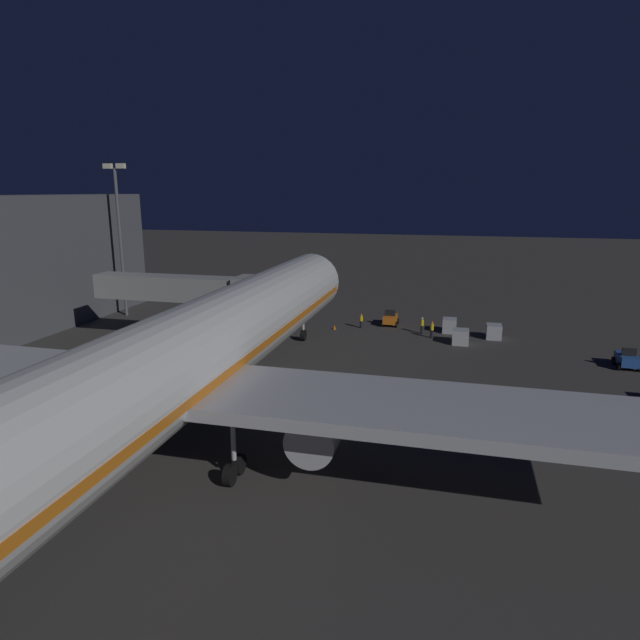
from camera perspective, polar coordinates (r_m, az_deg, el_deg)
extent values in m
plane|color=#383533|center=(46.73, -6.18, -6.33)|extent=(320.00, 320.00, 0.00)
cylinder|color=silver|center=(34.49, -13.34, -3.52)|extent=(6.17, 56.97, 6.17)
sphere|color=silver|center=(60.51, -0.89, 4.09)|extent=(6.04, 6.04, 6.04)
cube|color=orange|center=(34.63, -13.30, -4.25)|extent=(6.23, 54.69, 0.50)
cube|color=black|center=(58.58, -1.37, 4.84)|extent=(3.39, 1.40, 0.90)
cube|color=#B7BABF|center=(32.60, -15.41, -6.65)|extent=(52.86, 7.29, 0.70)
cylinder|color=#B7BABF|center=(31.07, 0.16, -10.87)|extent=(2.73, 5.67, 2.73)
cylinder|color=black|center=(33.60, 1.35, -8.93)|extent=(2.32, 0.15, 2.32)
cylinder|color=#B7BABF|center=(38.84, -25.85, -7.19)|extent=(2.73, 5.67, 2.73)
cylinder|color=black|center=(40.89, -23.32, -5.92)|extent=(2.32, 0.15, 2.32)
cylinder|color=#B7BABF|center=(57.92, -1.78, 0.03)|extent=(0.28, 0.28, 2.22)
cylinder|color=black|center=(58.34, -1.77, -1.60)|extent=(0.45, 1.20, 1.20)
cylinder|color=#B7BABF|center=(30.97, -9.09, -12.46)|extent=(0.28, 0.28, 2.22)
cylinder|color=black|center=(32.27, -8.51, -14.72)|extent=(0.45, 1.20, 1.20)
cylinder|color=black|center=(31.23, -9.46, -15.78)|extent=(0.45, 1.20, 1.20)
cylinder|color=#B7BABF|center=(34.94, -22.07, -10.22)|extent=(0.28, 0.28, 2.22)
cylinder|color=black|center=(36.10, -21.21, -12.34)|extent=(0.45, 1.20, 1.20)
cylinder|color=black|center=(35.17, -22.45, -13.16)|extent=(0.45, 1.20, 1.20)
cube|color=#9E9E99|center=(58.35, -15.10, 3.27)|extent=(17.31, 2.60, 2.50)
cube|color=#9E9E99|center=(54.67, -7.13, 2.97)|extent=(3.20, 3.40, 3.00)
cube|color=black|center=(54.19, -5.75, 2.91)|extent=(0.70, 3.20, 2.70)
cylinder|color=#B7BABF|center=(55.79, -7.99, -0.60)|extent=(0.56, 0.56, 4.65)
cylinder|color=black|center=(56.10, -7.35, -2.65)|extent=(0.25, 0.60, 0.60)
cylinder|color=black|center=(56.54, -8.48, -2.56)|extent=(0.25, 0.60, 0.60)
cylinder|color=#59595E|center=(73.16, -20.19, 7.50)|extent=(0.40, 0.40, 18.39)
cube|color=#F9EFC6|center=(72.42, -20.20, 14.95)|extent=(1.10, 0.50, 0.60)
cube|color=#F9EFC6|center=(73.43, -21.41, 14.82)|extent=(1.10, 0.50, 0.60)
cube|color=orange|center=(65.41, 7.39, 0.13)|extent=(1.50, 2.55, 0.90)
cube|color=black|center=(64.86, 7.37, 0.74)|extent=(1.20, 0.20, 0.70)
cylinder|color=black|center=(66.29, 8.17, -0.12)|extent=(0.24, 0.70, 0.70)
cylinder|color=black|center=(66.47, 6.78, -0.04)|extent=(0.24, 0.70, 0.70)
cylinder|color=black|center=(64.56, 7.99, -0.48)|extent=(0.24, 0.70, 0.70)
cylinder|color=black|center=(64.75, 6.57, -0.39)|extent=(0.24, 0.70, 0.70)
cube|color=#234C9E|center=(56.78, 29.52, -3.61)|extent=(1.50, 2.66, 0.90)
cube|color=black|center=(56.20, 29.71, -2.95)|extent=(1.20, 0.20, 0.70)
cylinder|color=black|center=(57.98, 30.00, -3.81)|extent=(0.24, 0.70, 0.70)
cylinder|color=black|center=(57.55, 28.45, -3.74)|extent=(0.24, 0.70, 0.70)
cylinder|color=black|center=(56.27, 30.50, -4.35)|extent=(0.24, 0.70, 0.70)
cylinder|color=black|center=(55.82, 28.90, -4.29)|extent=(0.24, 0.70, 0.70)
cube|color=#B7BABF|center=(62.03, 17.79, -1.17)|extent=(1.58, 1.86, 1.56)
cube|color=#B7BABF|center=(58.90, 14.54, -1.72)|extent=(1.68, 1.87, 1.55)
cube|color=#B7BABF|center=(63.38, 13.45, -0.56)|extent=(1.53, 1.83, 1.60)
cylinder|color=black|center=(62.23, 10.64, -1.00)|extent=(0.28, 0.28, 0.94)
cylinder|color=yellow|center=(62.03, 10.67, -0.28)|extent=(0.40, 0.40, 0.67)
sphere|color=tan|center=(61.93, 10.69, 0.13)|extent=(0.24, 0.24, 0.24)
sphere|color=white|center=(61.92, 10.69, 0.18)|extent=(0.23, 0.23, 0.23)
cylinder|color=black|center=(60.64, 11.64, -1.45)|extent=(0.28, 0.28, 0.89)
cylinder|color=yellow|center=(60.44, 11.68, -0.72)|extent=(0.40, 0.40, 0.69)
sphere|color=tan|center=(60.33, 11.70, -0.29)|extent=(0.24, 0.24, 0.24)
sphere|color=orange|center=(60.32, 11.70, -0.25)|extent=(0.23, 0.23, 0.23)
cylinder|color=black|center=(63.86, 4.33, -0.47)|extent=(0.28, 0.28, 0.86)
cylinder|color=yellow|center=(63.69, 4.34, 0.16)|extent=(0.40, 0.40, 0.58)
sphere|color=tan|center=(63.60, 4.35, 0.52)|extent=(0.24, 0.24, 0.24)
sphere|color=orange|center=(63.59, 4.35, 0.57)|extent=(0.23, 0.23, 0.23)
cone|color=orange|center=(63.05, 1.53, -0.76)|extent=(0.36, 0.36, 0.55)
cone|color=orange|center=(64.13, -2.31, -0.52)|extent=(0.36, 0.36, 0.55)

